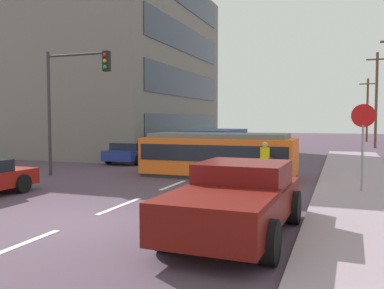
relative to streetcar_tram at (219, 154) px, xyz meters
name	(u,v)px	position (x,y,z in m)	size (l,w,h in m)	color
ground_plane	(206,173)	(-0.97, 1.11, -0.99)	(120.00, 120.00, 0.00)	#4F3C4C
sidewalk_curb_right	(366,195)	(5.83, -2.89, -0.92)	(3.20, 36.00, 0.14)	#9C8693
lane_stripe_0	(18,246)	(-0.97, -10.89, -0.98)	(0.16, 2.40, 0.01)	silver
lane_stripe_1	(120,206)	(-0.97, -6.89, -0.98)	(0.16, 2.40, 0.01)	silver
lane_stripe_2	(173,185)	(-0.97, -2.89, -0.98)	(0.16, 2.40, 0.01)	silver
lane_stripe_3	(232,162)	(-0.97, 6.00, -0.98)	(0.16, 2.40, 0.01)	silver
lane_stripe_4	(252,154)	(-0.97, 12.00, -0.98)	(0.16, 2.40, 0.01)	silver
corner_building	(89,71)	(-14.02, 11.02, 5.41)	(16.72, 16.29, 12.80)	slate
streetcar_tram	(219,154)	(0.00, 0.00, 0.00)	(6.61, 2.57, 1.91)	orange
city_bus	(216,144)	(-1.81, 5.59, 0.11)	(2.58, 5.44, 1.93)	#354B88
pedestrian_crossing	(265,161)	(2.33, -1.74, -0.04)	(0.47, 0.36, 1.67)	#1D2C49
pickup_truck_parked	(237,199)	(2.95, -8.65, -0.19)	(2.38, 5.05, 1.55)	#5F100B
parked_sedan_mid	(133,152)	(-6.35, 3.96, -0.36)	(2.09, 4.04, 1.19)	navy
parked_sedan_far	(177,145)	(-6.26, 10.54, -0.36)	(1.96, 4.09, 1.19)	maroon
parked_sedan_furthest	(202,141)	(-6.16, 16.12, -0.36)	(2.15, 4.35, 1.19)	silver
stop_sign	(363,129)	(5.70, -2.66, 1.21)	(0.76, 0.07, 2.88)	gray
traffic_light_mast	(71,89)	(-6.01, -2.24, 2.86)	(3.19, 0.33, 5.49)	#333333
utility_pole_far	(376,98)	(7.89, 22.06, 3.37)	(1.80, 0.24, 8.35)	brown
utility_pole_distant	(367,109)	(7.77, 32.54, 2.73)	(1.80, 0.24, 7.08)	brown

